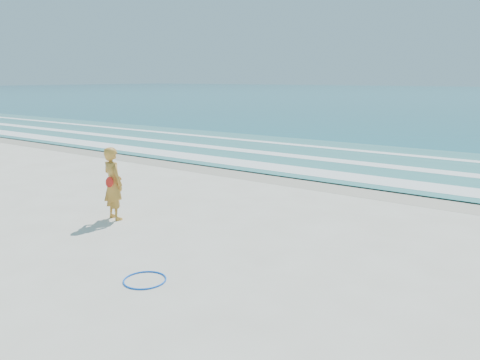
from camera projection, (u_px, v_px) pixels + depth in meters
The scene contains 8 objects.
ground at pixel (101, 257), 9.64m from camera, with size 400.00×400.00×0.00m, color silver.
wet_sand at pixel (306, 180), 16.79m from camera, with size 400.00×2.40×0.00m, color #B2A893.
shallow at pixel (359, 160), 20.75m from camera, with size 400.00×10.00×0.01m, color #59B7AD.
foam_near at pixel (322, 173), 17.81m from camera, with size 400.00×1.40×0.01m, color white.
foam_mid at pixel (352, 162), 20.11m from camera, with size 400.00×0.90×0.01m, color white.
foam_far at pixel (378, 152), 22.74m from camera, with size 400.00×0.60×0.01m, color white.
hoop at pixel (145, 280), 8.52m from camera, with size 0.79×0.79×0.03m, color blue.
woman at pixel (113, 184), 12.05m from camera, with size 0.77×0.59×1.90m.
Camera 1 is at (7.61, -5.71, 3.63)m, focal length 35.00 mm.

